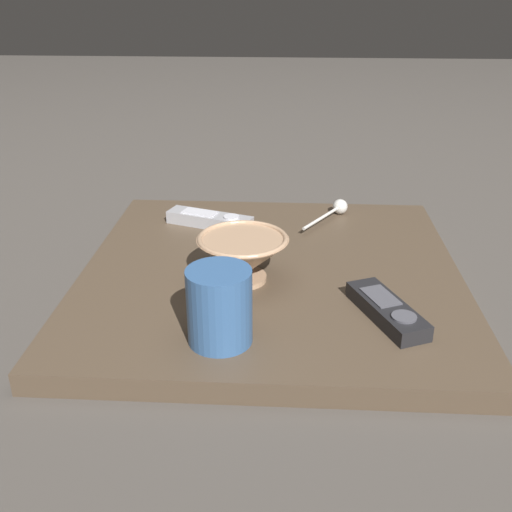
# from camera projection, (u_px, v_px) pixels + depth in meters

# --- Properties ---
(ground_plane) EXTENTS (6.00, 6.00, 0.00)m
(ground_plane) POSITION_uv_depth(u_px,v_px,m) (271.00, 285.00, 0.99)
(ground_plane) COLOR #47423D
(table) EXTENTS (0.61, 0.62, 0.03)m
(table) POSITION_uv_depth(u_px,v_px,m) (271.00, 276.00, 0.99)
(table) COLOR #4C3D2D
(table) RESTS_ON ground
(cereal_bowl) EXTENTS (0.14, 0.14, 0.07)m
(cereal_bowl) POSITION_uv_depth(u_px,v_px,m) (243.00, 256.00, 0.92)
(cereal_bowl) COLOR tan
(cereal_bowl) RESTS_ON table
(coffee_mug) EXTENTS (0.08, 0.08, 0.10)m
(coffee_mug) POSITION_uv_depth(u_px,v_px,m) (219.00, 306.00, 0.76)
(coffee_mug) COLOR #33598C
(coffee_mug) RESTS_ON table
(teaspoon) EXTENTS (0.09, 0.14, 0.03)m
(teaspoon) POSITION_uv_depth(u_px,v_px,m) (337.00, 208.00, 1.18)
(teaspoon) COLOR silver
(teaspoon) RESTS_ON table
(tv_remote_near) EXTENTS (0.17, 0.09, 0.03)m
(tv_remote_near) POSITION_uv_depth(u_px,v_px,m) (210.00, 220.00, 1.14)
(tv_remote_near) COLOR #9E9EA3
(tv_remote_near) RESTS_ON table
(tv_remote_far) EXTENTS (0.10, 0.16, 0.03)m
(tv_remote_far) POSITION_uv_depth(u_px,v_px,m) (387.00, 310.00, 0.83)
(tv_remote_far) COLOR black
(tv_remote_far) RESTS_ON table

